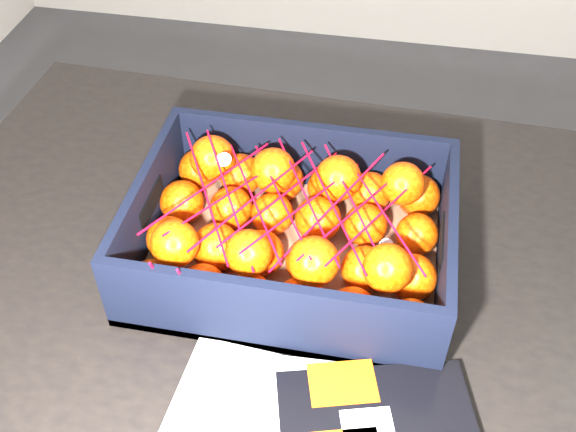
# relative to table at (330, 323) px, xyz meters

# --- Properties ---
(table) EXTENTS (1.23, 0.85, 0.75)m
(table) POSITION_rel_table_xyz_m (0.00, 0.00, 0.00)
(table) COLOR black
(table) RESTS_ON ground
(produce_crate) EXTENTS (0.40, 0.30, 0.12)m
(produce_crate) POSITION_rel_table_xyz_m (-0.06, 0.02, 0.13)
(produce_crate) COLOR #916143
(produce_crate) RESTS_ON table
(clementine_heap) EXTENTS (0.38, 0.28, 0.11)m
(clementine_heap) POSITION_rel_table_xyz_m (-0.06, 0.02, 0.15)
(clementine_heap) COLOR #DD3D04
(clementine_heap) RESTS_ON produce_crate
(mesh_net) EXTENTS (0.33, 0.27, 0.09)m
(mesh_net) POSITION_rel_table_xyz_m (-0.07, 0.01, 0.20)
(mesh_net) COLOR red
(mesh_net) RESTS_ON clementine_heap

